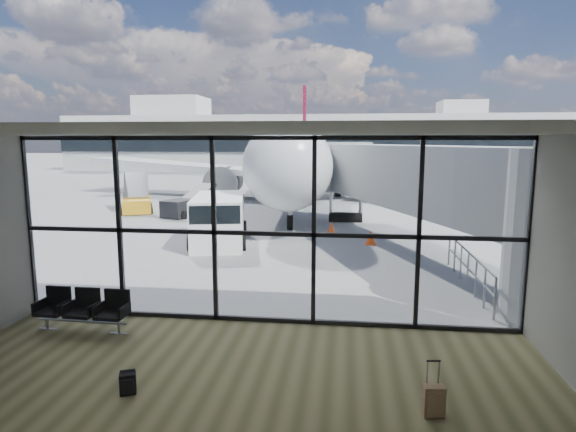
% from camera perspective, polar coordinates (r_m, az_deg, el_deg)
% --- Properties ---
extents(ground, '(220.00, 220.00, 0.00)m').
position_cam_1_polar(ground, '(51.28, 4.84, 3.98)').
color(ground, slate).
rests_on(ground, ground).
extents(lounge_shell, '(12.02, 8.01, 4.51)m').
position_cam_1_polar(lounge_shell, '(6.77, -10.01, -5.98)').
color(lounge_shell, brown).
rests_on(lounge_shell, ground).
extents(glass_curtain_wall, '(12.10, 0.12, 4.50)m').
position_cam_1_polar(glass_curtain_wall, '(11.42, -2.93, -1.84)').
color(glass_curtain_wall, white).
rests_on(glass_curtain_wall, ground).
extents(jet_bridge, '(8.00, 16.50, 4.33)m').
position_cam_1_polar(jet_bridge, '(18.44, 16.24, 3.53)').
color(jet_bridge, gray).
rests_on(jet_bridge, ground).
extents(apron_railing, '(0.06, 5.46, 1.11)m').
position_cam_1_polar(apron_railing, '(15.44, 20.57, -5.37)').
color(apron_railing, gray).
rests_on(apron_railing, ground).
extents(far_terminal, '(80.00, 12.20, 11.00)m').
position_cam_1_polar(far_terminal, '(73.07, 5.10, 8.75)').
color(far_terminal, '#A7A7A3').
rests_on(far_terminal, ground).
extents(tree_0, '(4.95, 4.95, 7.12)m').
position_cam_1_polar(tree_0, '(95.41, -22.70, 8.38)').
color(tree_0, '#382619').
rests_on(tree_0, ground).
extents(tree_1, '(5.61, 5.61, 8.07)m').
position_cam_1_polar(tree_1, '(92.61, -19.46, 8.95)').
color(tree_1, '#382619').
rests_on(tree_1, ground).
extents(tree_2, '(6.27, 6.27, 9.03)m').
position_cam_1_polar(tree_2, '(90.12, -16.01, 9.52)').
color(tree_2, '#382619').
rests_on(tree_2, ground).
extents(tree_3, '(4.95, 4.95, 7.12)m').
position_cam_1_polar(tree_3, '(87.96, -12.33, 8.88)').
color(tree_3, '#382619').
rests_on(tree_3, ground).
extents(tree_4, '(5.61, 5.61, 8.07)m').
position_cam_1_polar(tree_4, '(86.17, -8.53, 9.40)').
color(tree_4, '#382619').
rests_on(tree_4, ground).
extents(tree_5, '(6.27, 6.27, 9.03)m').
position_cam_1_polar(tree_5, '(84.78, -4.57, 9.90)').
color(tree_5, '#382619').
rests_on(tree_5, ground).
extents(seating_row, '(2.19, 0.67, 0.97)m').
position_cam_1_polar(seating_row, '(12.33, -22.97, -9.95)').
color(seating_row, gray).
rests_on(seating_row, ground).
extents(backpack, '(0.32, 0.32, 0.41)m').
position_cam_1_polar(backpack, '(9.28, -18.46, -18.31)').
color(backpack, black).
rests_on(backpack, ground).
extents(suitcase, '(0.36, 0.28, 0.91)m').
position_cam_1_polar(suitcase, '(8.54, 16.89, -20.19)').
color(suitcase, '#886A4C').
rests_on(suitcase, ground).
extents(airliner, '(34.99, 40.58, 10.45)m').
position_cam_1_polar(airliner, '(39.08, 1.42, 7.16)').
color(airliner, silver).
rests_on(airliner, ground).
extents(service_van, '(3.02, 5.04, 2.05)m').
position_cam_1_polar(service_van, '(20.72, -8.19, -0.40)').
color(service_van, white).
rests_on(service_van, ground).
extents(belt_loader, '(2.53, 4.02, 1.76)m').
position_cam_1_polar(belt_loader, '(28.86, -11.93, 1.18)').
color(belt_loader, black).
rests_on(belt_loader, ground).
extents(mobile_stairs, '(2.81, 3.75, 2.40)m').
position_cam_1_polar(mobile_stairs, '(31.15, -17.48, 1.49)').
color(mobile_stairs, orange).
rests_on(mobile_stairs, ground).
extents(traffic_cone_b, '(0.44, 0.44, 0.63)m').
position_cam_1_polar(traffic_cone_b, '(20.80, 9.78, -2.52)').
color(traffic_cone_b, '#F84B0D').
rests_on(traffic_cone_b, ground).
extents(traffic_cone_c, '(0.44, 0.44, 0.63)m').
position_cam_1_polar(traffic_cone_c, '(22.56, 5.16, -1.53)').
color(traffic_cone_c, '#F3430C').
rests_on(traffic_cone_c, ground).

